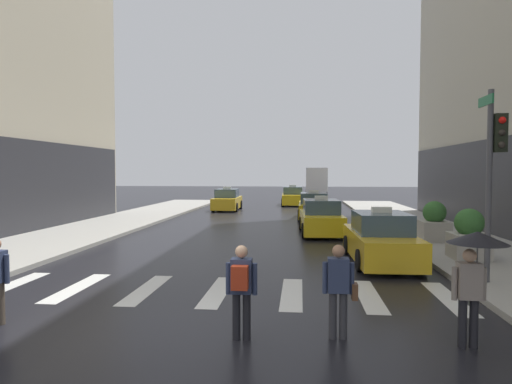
% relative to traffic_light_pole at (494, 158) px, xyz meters
% --- Properties ---
extents(ground_plane, '(160.00, 160.00, 0.00)m').
position_rel_traffic_light_pole_xyz_m(ground_plane, '(-6.77, -4.03, -3.26)').
color(ground_plane, black).
extents(crosswalk_markings, '(11.30, 2.80, 0.01)m').
position_rel_traffic_light_pole_xyz_m(crosswalk_markings, '(-6.77, -1.03, -3.25)').
color(crosswalk_markings, silver).
rests_on(crosswalk_markings, ground).
extents(traffic_light_pole, '(0.44, 0.84, 4.80)m').
position_rel_traffic_light_pole_xyz_m(traffic_light_pole, '(0.00, 0.00, 0.00)').
color(traffic_light_pole, '#47474C').
rests_on(traffic_light_pole, curb_right).
extents(taxi_lead, '(2.03, 4.59, 1.80)m').
position_rel_traffic_light_pole_xyz_m(taxi_lead, '(-2.21, 2.84, -2.53)').
color(taxi_lead, gold).
rests_on(taxi_lead, ground).
extents(taxi_second, '(2.07, 4.61, 1.80)m').
position_rel_traffic_light_pole_xyz_m(taxi_second, '(-3.81, 9.24, -2.53)').
color(taxi_second, yellow).
rests_on(taxi_second, ground).
extents(taxi_third, '(1.96, 4.55, 1.80)m').
position_rel_traffic_light_pole_xyz_m(taxi_third, '(-3.95, 15.78, -2.53)').
color(taxi_third, yellow).
rests_on(taxi_third, ground).
extents(taxi_fourth, '(1.99, 4.57, 1.80)m').
position_rel_traffic_light_pole_xyz_m(taxi_fourth, '(-10.33, 21.38, -2.53)').
color(taxi_fourth, gold).
rests_on(taxi_fourth, ground).
extents(taxi_fifth, '(2.02, 4.58, 1.80)m').
position_rel_traffic_light_pole_xyz_m(taxi_fifth, '(-5.45, 26.78, -2.53)').
color(taxi_fifth, yellow).
rests_on(taxi_fifth, ground).
extents(box_truck, '(2.38, 7.58, 3.35)m').
position_rel_traffic_light_pole_xyz_m(box_truck, '(-3.05, 36.73, -1.41)').
color(box_truck, '#2D2D2D').
rests_on(box_truck, ground).
extents(pedestrian_with_umbrella, '(0.96, 0.96, 1.94)m').
position_rel_traffic_light_pole_xyz_m(pedestrian_with_umbrella, '(-1.93, -3.96, -1.74)').
color(pedestrian_with_umbrella, black).
rests_on(pedestrian_with_umbrella, ground).
extents(pedestrian_with_backpack, '(0.55, 0.43, 1.65)m').
position_rel_traffic_light_pole_xyz_m(pedestrian_with_backpack, '(-5.78, -4.03, -2.29)').
color(pedestrian_with_backpack, black).
rests_on(pedestrian_with_backpack, ground).
extents(pedestrian_with_handbag, '(0.60, 0.24, 1.65)m').
position_rel_traffic_light_pole_xyz_m(pedestrian_with_handbag, '(-4.10, -3.77, -2.32)').
color(pedestrian_with_handbag, '#333338').
rests_on(pedestrian_with_handbag, ground).
extents(planter_near_corner, '(1.10, 1.10, 1.60)m').
position_rel_traffic_light_pole_xyz_m(planter_near_corner, '(0.58, 3.04, -2.38)').
color(planter_near_corner, '#A8A399').
rests_on(planter_near_corner, curb_right).
extents(planter_mid_block, '(1.10, 1.10, 1.60)m').
position_rel_traffic_light_pole_xyz_m(planter_mid_block, '(0.57, 6.61, -2.38)').
color(planter_mid_block, '#A8A399').
rests_on(planter_mid_block, curb_right).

